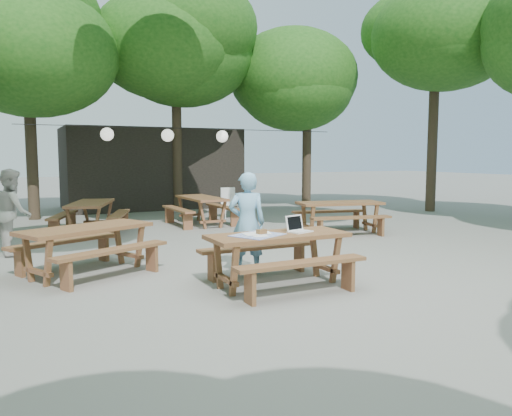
{
  "coord_description": "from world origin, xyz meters",
  "views": [
    {
      "loc": [
        -4.1,
        -7.31,
        1.85
      ],
      "look_at": [
        -0.73,
        -0.49,
        1.05
      ],
      "focal_mm": 35.0,
      "sensor_mm": 36.0,
      "label": 1
    }
  ],
  "objects": [
    {
      "name": "ground",
      "position": [
        0.0,
        0.0,
        0.0
      ],
      "size": [
        80.0,
        80.0,
        0.0
      ],
      "primitive_type": "plane",
      "color": "slate",
      "rests_on": "ground"
    },
    {
      "name": "pavilion",
      "position": [
        0.5,
        10.5,
        1.4
      ],
      "size": [
        6.0,
        3.0,
        2.8
      ],
      "primitive_type": "cube",
      "color": "black",
      "rests_on": "ground"
    },
    {
      "name": "main_picnic_table",
      "position": [
        -0.73,
        -1.19,
        0.39
      ],
      "size": [
        2.0,
        1.58,
        0.75
      ],
      "color": "brown",
      "rests_on": "ground"
    },
    {
      "name": "picnic_table_nw",
      "position": [
        -3.07,
        0.75,
        0.39
      ],
      "size": [
        2.39,
        2.24,
        0.75
      ],
      "rotation": [
        0.0,
        0.0,
        0.44
      ],
      "color": "brown",
      "rests_on": "ground"
    },
    {
      "name": "picnic_table_ne",
      "position": [
        2.96,
        2.44,
        0.39
      ],
      "size": [
        2.19,
        1.95,
        0.75
      ],
      "rotation": [
        0.0,
        0.0,
        -0.21
      ],
      "color": "brown",
      "rests_on": "ground"
    },
    {
      "name": "picnic_table_far_w",
      "position": [
        -2.4,
        5.01,
        0.39
      ],
      "size": [
        2.12,
        2.32,
        0.75
      ],
      "rotation": [
        0.0,
        0.0,
        1.23
      ],
      "color": "brown",
      "rests_on": "ground"
    },
    {
      "name": "picnic_table_far_e",
      "position": [
        0.48,
        5.28,
        0.39
      ],
      "size": [
        1.62,
        2.02,
        0.75
      ],
      "rotation": [
        0.0,
        0.0,
        1.59
      ],
      "color": "brown",
      "rests_on": "ground"
    },
    {
      "name": "woman",
      "position": [
        -0.79,
        -0.3,
        0.8
      ],
      "size": [
        0.68,
        0.56,
        1.6
      ],
      "primitive_type": "imported",
      "rotation": [
        0.0,
        0.0,
        2.8
      ],
      "color": "#78B4DB",
      "rests_on": "ground"
    },
    {
      "name": "second_person",
      "position": [
        -4.08,
        3.01,
        0.81
      ],
      "size": [
        0.69,
        0.84,
        1.61
      ],
      "primitive_type": "imported",
      "rotation": [
        0.0,
        0.0,
        1.68
      ],
      "color": "beige",
      "rests_on": "ground"
    },
    {
      "name": "plastic_chair",
      "position": [
        1.74,
        6.28,
        0.26
      ],
      "size": [
        0.49,
        0.49,
        0.9
      ],
      "rotation": [
        0.0,
        0.0,
        -0.12
      ],
      "color": "silver",
      "rests_on": "ground"
    },
    {
      "name": "laptop",
      "position": [
        -0.39,
        -1.16,
        0.81
      ],
      "size": [
        0.39,
        0.34,
        0.24
      ],
      "rotation": [
        0.0,
        0.0,
        0.28
      ],
      "color": "white",
      "rests_on": "main_picnic_table"
    },
    {
      "name": "tabletop_clutter",
      "position": [
        -1.03,
        -1.18,
        0.76
      ],
      "size": [
        0.83,
        0.78,
        0.08
      ],
      "color": "#334FAE",
      "rests_on": "main_picnic_table"
    },
    {
      "name": "paper_lanterns",
      "position": [
        -0.19,
        6.0,
        2.4
      ],
      "size": [
        9.0,
        0.34,
        0.38
      ],
      "color": "black",
      "rests_on": "ground"
    }
  ]
}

